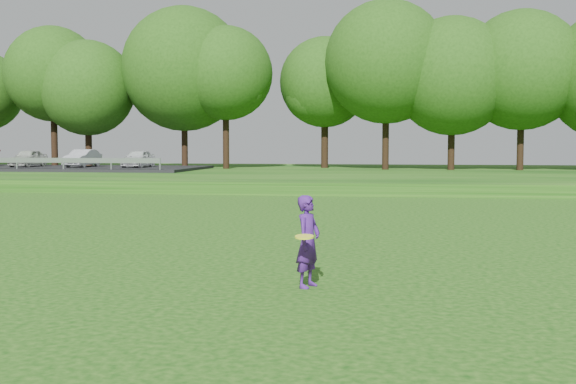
# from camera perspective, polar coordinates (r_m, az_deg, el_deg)

# --- Properties ---
(ground) EXTENTS (140.00, 140.00, 0.00)m
(ground) POSITION_cam_1_polar(r_m,az_deg,el_deg) (13.55, 1.31, -6.22)
(ground) COLOR #0E3F0C
(ground) RESTS_ON ground
(berm) EXTENTS (130.00, 30.00, 0.60)m
(berm) POSITION_cam_1_polar(r_m,az_deg,el_deg) (47.29, 7.14, 1.31)
(berm) COLOR #0E3F0C
(berm) RESTS_ON ground
(walking_path) EXTENTS (130.00, 1.60, 0.04)m
(walking_path) POSITION_cam_1_polar(r_m,az_deg,el_deg) (33.35, 6.17, -0.22)
(walking_path) COLOR gray
(walking_path) RESTS_ON ground
(treeline) EXTENTS (104.00, 7.00, 15.00)m
(treeline) POSITION_cam_1_polar(r_m,az_deg,el_deg) (51.56, 7.39, 10.19)
(treeline) COLOR #1E4810
(treeline) RESTS_ON berm
(parking_lot) EXTENTS (24.00, 9.00, 1.38)m
(parking_lot) POSITION_cam_1_polar(r_m,az_deg,el_deg) (52.86, -20.04, 2.14)
(parking_lot) COLOR black
(parking_lot) RESTS_ON berm
(woman) EXTENTS (0.53, 0.98, 1.52)m
(woman) POSITION_cam_1_polar(r_m,az_deg,el_deg) (11.88, 1.60, -3.92)
(woman) COLOR #4A1C7F
(woman) RESTS_ON ground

